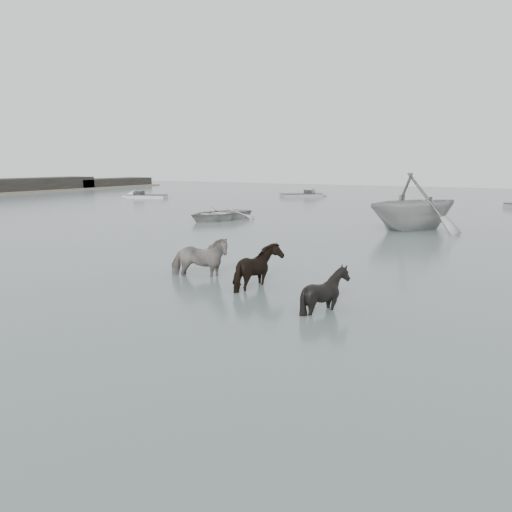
% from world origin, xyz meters
% --- Properties ---
extents(ground, '(140.00, 140.00, 0.00)m').
position_xyz_m(ground, '(0.00, 0.00, 0.00)').
color(ground, '#505F5A').
rests_on(ground, ground).
extents(pony_pinto, '(2.18, 1.57, 1.68)m').
position_xyz_m(pony_pinto, '(-2.50, 2.51, 0.84)').
color(pony_pinto, black).
rests_on(pony_pinto, ground).
extents(pony_dark, '(1.79, 1.92, 1.56)m').
position_xyz_m(pony_dark, '(-0.11, 2.19, 0.78)').
color(pony_dark, black).
rests_on(pony_dark, ground).
extents(pony_black, '(1.71, 1.64, 1.47)m').
position_xyz_m(pony_black, '(2.42, 1.03, 0.73)').
color(pony_black, black).
rests_on(pony_black, ground).
extents(rowboat_lead, '(4.39, 5.40, 0.98)m').
position_xyz_m(rowboat_lead, '(-11.08, 16.50, 0.49)').
color(rowboat_lead, '#B5B4B0').
rests_on(rowboat_lead, ground).
extents(rowboat_trail, '(7.77, 8.02, 3.23)m').
position_xyz_m(rowboat_trail, '(0.95, 17.74, 1.62)').
color(rowboat_trail, '#9C9F9C').
rests_on(rowboat_trail, ground).
extents(skiff_outer, '(5.82, 3.50, 0.75)m').
position_xyz_m(skiff_outer, '(-28.55, 29.25, 0.38)').
color(skiff_outer, silver).
rests_on(skiff_outer, ground).
extents(skiff_far, '(5.46, 5.34, 0.75)m').
position_xyz_m(skiff_far, '(-15.43, 38.89, 0.38)').
color(skiff_far, gray).
rests_on(skiff_far, ground).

